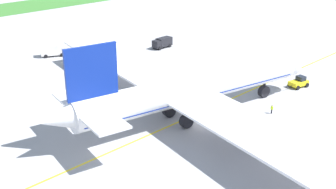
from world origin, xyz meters
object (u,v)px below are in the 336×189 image
ground_crew_wingwalker_port (289,151)px  service_truck_baggage_loader (52,50)px  pushback_tug (299,82)px  service_truck_fuel_bowser (162,42)px  airliner_foreground (191,89)px  ground_crew_marshaller_front (272,108)px

ground_crew_wingwalker_port → service_truck_baggage_loader: service_truck_baggage_loader is taller
service_truck_baggage_loader → pushback_tug: bearing=-65.9°
pushback_tug → service_truck_fuel_bowser: (0.46, 40.35, 0.47)m
pushback_tug → service_truck_fuel_bowser: 40.36m
service_truck_fuel_bowser → airliner_foreground: bearing=-127.9°
ground_crew_wingwalker_port → ground_crew_marshaller_front: ground_crew_wingwalker_port is taller
pushback_tug → service_truck_fuel_bowser: size_ratio=1.00×
airliner_foreground → service_truck_baggage_loader: 49.01m
airliner_foreground → service_truck_baggage_loader: (2.57, 48.80, -3.71)m
ground_crew_wingwalker_port → ground_crew_marshaller_front: (11.28, 10.06, -0.04)m
pushback_tug → airliner_foreground: bearing=168.7°
airliner_foreground → service_truck_fuel_bowser: bearing=52.1°
airliner_foreground → ground_crew_marshaller_front: size_ratio=53.28×
pushback_tug → service_truck_baggage_loader: size_ratio=0.94×
airliner_foreground → pushback_tug: (26.79, -5.36, -4.29)m
ground_crew_marshaller_front → service_truck_fuel_bowser: size_ratio=0.27×
service_truck_baggage_loader → service_truck_fuel_bowser: service_truck_baggage_loader is taller
ground_crew_wingwalker_port → service_truck_fuel_bowser: (26.93, 53.80, 0.48)m
airliner_foreground → ground_crew_wingwalker_port: bearing=-89.1°
ground_crew_marshaller_front → airliner_foreground: bearing=142.9°
service_truck_fuel_bowser → ground_crew_marshaller_front: bearing=-109.7°
pushback_tug → ground_crew_wingwalker_port: bearing=-153.1°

